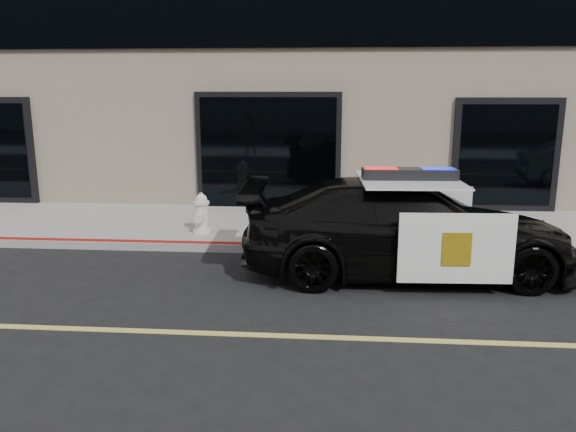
{
  "coord_description": "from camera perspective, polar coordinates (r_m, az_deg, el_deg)",
  "views": [
    {
      "loc": [
        0.53,
        -6.3,
        2.93
      ],
      "look_at": [
        -0.15,
        2.2,
        1.0
      ],
      "focal_mm": 35.0,
      "sensor_mm": 36.0,
      "label": 1
    }
  ],
  "objects": [
    {
      "name": "ground",
      "position": [
        6.97,
        -0.21,
        -12.12
      ],
      "size": [
        120.0,
        120.0,
        0.0
      ],
      "primitive_type": "plane",
      "color": "black",
      "rests_on": "ground"
    },
    {
      "name": "sidewalk_n",
      "position": [
        11.91,
        1.89,
        -1.12
      ],
      "size": [
        60.0,
        3.5,
        0.15
      ],
      "primitive_type": "cube",
      "color": "gray",
      "rests_on": "ground"
    },
    {
      "name": "fire_hydrant",
      "position": [
        11.18,
        -8.78,
        0.18
      ],
      "size": [
        0.36,
        0.5,
        0.8
      ],
      "color": "white",
      "rests_on": "sidewalk_n"
    },
    {
      "name": "police_car",
      "position": [
        9.17,
        11.98,
        -1.13
      ],
      "size": [
        2.67,
        5.46,
        1.73
      ],
      "color": "black",
      "rests_on": "ground"
    }
  ]
}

